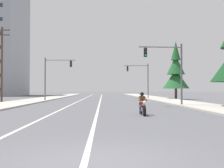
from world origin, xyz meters
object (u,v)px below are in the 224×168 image
motorcycle_with_rider (142,106)px  conifer_tree_right_verge_far (176,73)px  traffic_signal_mid_right (141,76)px  traffic_signal_near_right (169,65)px  traffic_signal_near_left (54,72)px  utility_pole_left_near (2,62)px

motorcycle_with_rider → conifer_tree_right_verge_far: conifer_tree_right_verge_far is taller
motorcycle_with_rider → traffic_signal_mid_right: 32.00m
motorcycle_with_rider → traffic_signal_mid_right: size_ratio=0.35×
traffic_signal_near_right → conifer_tree_right_verge_far: 19.76m
motorcycle_with_rider → traffic_signal_near_right: 11.31m
traffic_signal_near_left → conifer_tree_right_verge_far: size_ratio=0.64×
traffic_signal_near_left → traffic_signal_mid_right: bearing=32.7°
traffic_signal_mid_right → conifer_tree_right_verge_far: size_ratio=0.64×
motorcycle_with_rider → conifer_tree_right_verge_far: (9.68, 28.90, 3.87)m
traffic_signal_near_left → utility_pole_left_near: 7.11m
motorcycle_with_rider → conifer_tree_right_verge_far: 30.72m
traffic_signal_near_left → conifer_tree_right_verge_far: (19.24, 6.18, 0.38)m
traffic_signal_mid_right → conifer_tree_right_verge_far: conifer_tree_right_verge_far is taller
motorcycle_with_rider → utility_pole_left_near: size_ratio=0.22×
utility_pole_left_near → conifer_tree_right_verge_far: bearing=20.0°
traffic_signal_near_left → conifer_tree_right_verge_far: conifer_tree_right_verge_far is taller
utility_pole_left_near → conifer_tree_right_verge_far: 27.17m
conifer_tree_right_verge_far → traffic_signal_mid_right: bearing=154.3°
traffic_signal_near_left → motorcycle_with_rider: bearing=-67.2°
traffic_signal_near_right → traffic_signal_mid_right: size_ratio=1.00×
motorcycle_with_rider → traffic_signal_mid_right: bearing=82.4°
traffic_signal_near_right → conifer_tree_right_verge_far: conifer_tree_right_verge_far is taller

